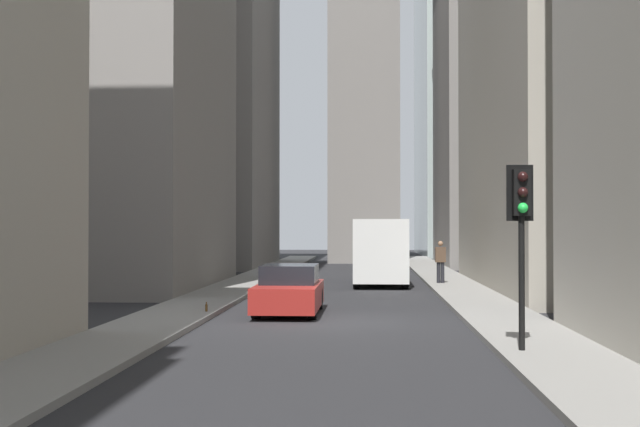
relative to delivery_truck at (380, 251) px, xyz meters
The scene contains 10 objects.
ground_plane 13.99m from the delivery_truck, behind, with size 135.00×135.00×0.00m, color #262628.
sidewalk_right 15.11m from the delivery_truck, 156.92° to the left, with size 90.00×2.20×0.14m, color gray.
sidewalk_left 14.25m from the delivery_truck, 167.38° to the right, with size 90.00×2.20×0.14m, color gray.
building_left_far 22.84m from the delivery_truck, 27.37° to the right, with size 12.04×10.50×24.99m.
building_right_far 22.94m from the delivery_truck, 36.28° to the left, with size 13.89×10.00×24.37m.
delivery_truck is the anchor object (origin of this frame).
sedan_red 12.32m from the delivery_truck, 166.84° to the left, with size 4.30×1.78×1.42m.
traffic_light_foreground 19.74m from the delivery_truck, behind, with size 0.43×0.52×3.60m.
pedestrian 2.69m from the delivery_truck, 106.05° to the right, with size 0.26×0.44×1.79m.
discarded_bottle 13.85m from the delivery_truck, 158.46° to the left, with size 0.07×0.07×0.27m.
Camera 1 is at (-21.53, -0.91, 2.52)m, focal length 45.30 mm.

